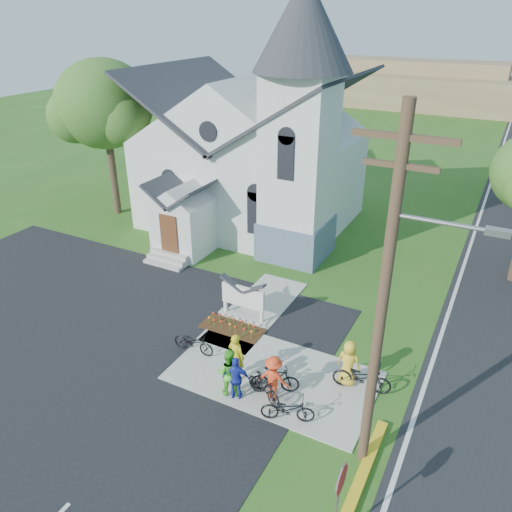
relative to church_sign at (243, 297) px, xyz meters
The scene contains 20 objects.
ground 3.57m from the church_sign, 69.44° to the right, with size 120.00×120.00×0.00m, color #2D5C1A.
parking_lot 7.86m from the church_sign, 138.12° to the right, with size 20.00×16.00×0.02m, color black.
sidewalk 3.95m from the church_sign, 45.00° to the right, with size 7.00×4.00×0.05m, color #ACA89B.
church 11.06m from the church_sign, 114.73° to the left, with size 12.35×12.00×13.00m.
church_sign is the anchor object (origin of this frame).
flower_bed 1.34m from the church_sign, 90.00° to the right, with size 2.60×1.10×0.07m, color #35210E.
utility_pole 9.18m from the church_sign, 35.60° to the right, with size 3.45×0.28×10.00m.
stop_sign 9.97m from the church_sign, 48.12° to the right, with size 0.11×0.76×2.48m.
tree_lot_corner 15.53m from the church_sign, 152.02° to the left, with size 5.60×5.60×9.15m.
distant_hills 53.34m from the church_sign, 85.10° to the left, with size 61.00×10.00×5.60m.
cyclist_0 3.74m from the church_sign, 64.53° to the right, with size 0.65×0.42×1.78m, color gold.
bike_0 2.98m from the church_sign, 99.82° to the right, with size 0.58×1.67×0.88m, color black.
cyclist_1 4.55m from the church_sign, 66.93° to the right, with size 0.84×0.65×1.72m, color #4ED327.
bike_1 4.91m from the church_sign, 53.09° to the right, with size 0.44×1.57×0.94m, color black.
cyclist_2 4.76m from the church_sign, 63.61° to the right, with size 0.93×0.39×1.59m, color #2436B8.
bike_2 5.98m from the church_sign, 47.65° to the right, with size 0.59×1.69×0.89m, color black.
cyclist_3 4.89m from the church_sign, 49.39° to the right, with size 1.04×0.60×1.62m, color #EE3F1A.
bike_3 4.63m from the church_sign, 47.72° to the right, with size 0.47×1.65×0.99m, color black.
cyclist_4 5.44m from the church_sign, 20.35° to the right, with size 0.83×0.54×1.70m, color yellow.
bike_4 5.98m from the church_sign, 19.39° to the right, with size 0.68×1.96×1.03m, color black.
Camera 1 is at (7.35, -11.96, 11.57)m, focal length 35.00 mm.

